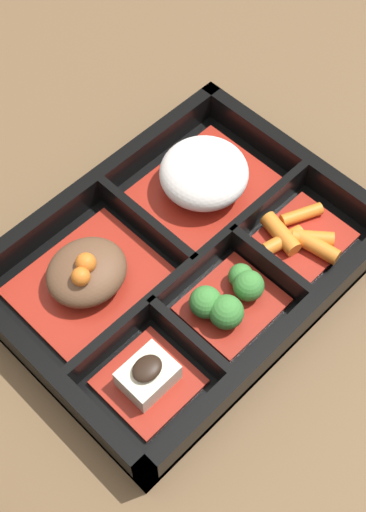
{
  "coord_description": "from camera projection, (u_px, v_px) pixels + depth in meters",
  "views": [
    {
      "loc": [
        -0.24,
        -0.24,
        0.57
      ],
      "look_at": [
        0.0,
        0.0,
        0.03
      ],
      "focal_mm": 50.0,
      "sensor_mm": 36.0,
      "label": 1
    }
  ],
  "objects": [
    {
      "name": "bento_rim",
      "position": [
        186.0,
        262.0,
        0.64
      ],
      "size": [
        0.33,
        0.24,
        0.04
      ],
      "color": "black",
      "rests_on": "ground_plane"
    },
    {
      "name": "bowl_tofu",
      "position": [
        148.0,
        378.0,
        0.58
      ],
      "size": [
        0.07,
        0.07,
        0.04
      ],
      "color": "maroon",
      "rests_on": "bento_base"
    },
    {
      "name": "bowl_greens",
      "position": [
        228.0,
        300.0,
        0.61
      ],
      "size": [
        0.08,
        0.07,
        0.04
      ],
      "color": "maroon",
      "rests_on": "bento_base"
    },
    {
      "name": "bowl_stew",
      "position": [
        87.0,
        275.0,
        0.62
      ],
      "size": [
        0.13,
        0.1,
        0.05
      ],
      "color": "maroon",
      "rests_on": "bento_base"
    },
    {
      "name": "bowl_rice",
      "position": [
        204.0,
        176.0,
        0.68
      ],
      "size": [
        0.13,
        0.1,
        0.05
      ],
      "color": "maroon",
      "rests_on": "bento_base"
    },
    {
      "name": "bento_base",
      "position": [
        183.0,
        267.0,
        0.65
      ],
      "size": [
        0.33,
        0.24,
        0.01
      ],
      "color": "black",
      "rests_on": "ground_plane"
    },
    {
      "name": "bowl_carrots",
      "position": [
        300.0,
        237.0,
        0.66
      ],
      "size": [
        0.08,
        0.08,
        0.02
      ],
      "color": "maroon",
      "rests_on": "bento_base"
    },
    {
      "name": "ground_plane",
      "position": [
        183.0,
        270.0,
        0.66
      ],
      "size": [
        3.0,
        3.0,
        0.0
      ],
      "primitive_type": "plane",
      "color": "brown"
    }
  ]
}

